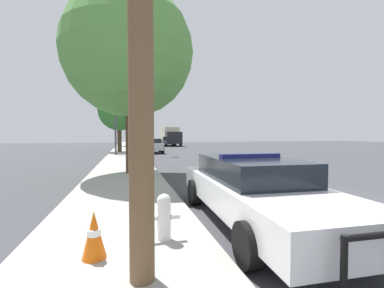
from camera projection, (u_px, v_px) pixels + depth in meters
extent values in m
plane|color=#3D3D42|center=(335.00, 208.00, 6.35)|extent=(110.00, 110.00, 0.00)
cube|color=#A3A099|center=(121.00, 223.00, 5.10)|extent=(3.00, 110.00, 0.13)
cube|color=white|center=(255.00, 194.00, 5.28)|extent=(2.01, 5.31, 0.55)
cube|color=black|center=(250.00, 168.00, 5.52)|extent=(1.67, 2.78, 0.45)
cylinder|color=black|center=(359.00, 234.00, 3.89)|extent=(0.26, 0.65, 0.65)
cylinder|color=black|center=(248.00, 245.00, 3.50)|extent=(0.26, 0.65, 0.65)
cylinder|color=black|center=(258.00, 189.00, 7.07)|extent=(0.26, 0.65, 0.65)
cylinder|color=black|center=(195.00, 192.00, 6.68)|extent=(0.26, 0.65, 0.65)
cylinder|color=black|center=(344.00, 269.00, 2.51)|extent=(0.07, 0.07, 0.67)
cylinder|color=black|center=(379.00, 235.00, 2.59)|extent=(0.88, 0.10, 0.07)
cube|color=navy|center=(250.00, 156.00, 5.51)|extent=(1.34, 0.24, 0.09)
cube|color=navy|center=(295.00, 191.00, 5.48)|extent=(0.12, 3.78, 0.16)
cylinder|color=white|center=(164.00, 221.00, 4.15)|extent=(0.22, 0.22, 0.60)
sphere|color=white|center=(164.00, 201.00, 4.13)|extent=(0.23, 0.23, 0.23)
cylinder|color=white|center=(153.00, 218.00, 4.10)|extent=(0.15, 0.09, 0.09)
cylinder|color=white|center=(175.00, 216.00, 4.19)|extent=(0.15, 0.09, 0.09)
cylinder|color=#424247|center=(115.00, 123.00, 21.40)|extent=(0.16, 0.16, 5.30)
cylinder|color=#424247|center=(137.00, 94.00, 21.75)|extent=(3.64, 0.11, 0.11)
cube|color=black|center=(159.00, 100.00, 22.22)|extent=(0.30, 0.24, 0.90)
sphere|color=red|center=(159.00, 96.00, 22.08)|extent=(0.20, 0.20, 0.20)
sphere|color=orange|center=(159.00, 100.00, 22.09)|extent=(0.20, 0.20, 0.20)
sphere|color=green|center=(159.00, 103.00, 22.10)|extent=(0.20, 0.20, 0.20)
cube|color=#B7B7BC|center=(153.00, 146.00, 25.39)|extent=(1.81, 4.06, 0.67)
cube|color=black|center=(153.00, 141.00, 25.18)|extent=(1.54, 2.12, 0.42)
cylinder|color=black|center=(143.00, 149.00, 26.42)|extent=(0.25, 0.67, 0.67)
cylinder|color=black|center=(160.00, 149.00, 26.82)|extent=(0.25, 0.67, 0.67)
cylinder|color=black|center=(144.00, 150.00, 23.99)|extent=(0.25, 0.67, 0.67)
cylinder|color=black|center=(163.00, 150.00, 24.39)|extent=(0.25, 0.67, 0.67)
cube|color=#474C51|center=(168.00, 142.00, 40.05)|extent=(2.06, 4.21, 0.64)
cube|color=black|center=(168.00, 138.00, 39.82)|extent=(1.66, 2.23, 0.49)
cylinder|color=black|center=(162.00, 144.00, 41.16)|extent=(0.29, 0.68, 0.67)
cylinder|color=black|center=(172.00, 144.00, 41.45)|extent=(0.29, 0.68, 0.67)
cylinder|color=black|center=(163.00, 144.00, 38.66)|extent=(0.29, 0.68, 0.67)
cylinder|color=black|center=(174.00, 144.00, 38.96)|extent=(0.29, 0.68, 0.67)
cube|color=black|center=(174.00, 138.00, 39.02)|extent=(2.38, 1.96, 1.80)
cube|color=beige|center=(170.00, 135.00, 42.28)|extent=(2.46, 4.95, 2.57)
cylinder|color=black|center=(181.00, 144.00, 39.55)|extent=(0.30, 0.85, 0.84)
cylinder|color=black|center=(166.00, 144.00, 38.93)|extent=(0.30, 0.85, 0.84)
cylinder|color=black|center=(175.00, 143.00, 43.52)|extent=(0.30, 0.85, 0.84)
cylinder|color=black|center=(162.00, 143.00, 42.90)|extent=(0.30, 0.85, 0.84)
cylinder|color=#4C3823|center=(129.00, 131.00, 11.31)|extent=(0.34, 0.34, 3.74)
sphere|color=#5B9947|center=(129.00, 52.00, 11.19)|extent=(5.62, 5.62, 5.62)
cylinder|color=#4C3823|center=(133.00, 133.00, 38.10)|extent=(0.29, 0.29, 3.72)
sphere|color=#387A33|center=(132.00, 111.00, 37.98)|extent=(5.46, 5.46, 5.46)
cylinder|color=#4C3823|center=(119.00, 137.00, 25.31)|extent=(0.41, 0.41, 2.99)
sphere|color=#387A33|center=(119.00, 110.00, 25.21)|extent=(4.08, 4.08, 4.08)
cone|color=orange|center=(94.00, 235.00, 3.52)|extent=(0.33, 0.33, 0.65)
cylinder|color=white|center=(94.00, 232.00, 3.52)|extent=(0.18, 0.18, 0.09)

